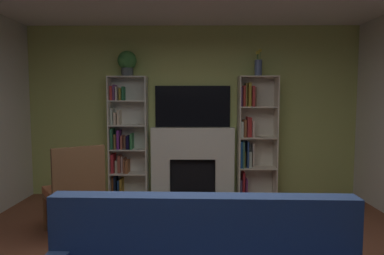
# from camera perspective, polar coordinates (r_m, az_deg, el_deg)

# --- Properties ---
(wall_back_accent) EXTENTS (5.40, 0.06, 2.73)m
(wall_back_accent) POSITION_cam_1_polar(r_m,az_deg,el_deg) (5.53, 0.12, 2.70)
(wall_back_accent) COLOR #B3C367
(wall_back_accent) RESTS_ON ground_plane
(fireplace) EXTENTS (1.43, 0.49, 1.12)m
(fireplace) POSITION_cam_1_polar(r_m,az_deg,el_deg) (5.48, 0.11, -5.59)
(fireplace) COLOR white
(fireplace) RESTS_ON ground_plane
(tv) EXTENTS (1.20, 0.06, 0.66)m
(tv) POSITION_cam_1_polar(r_m,az_deg,el_deg) (5.47, 0.11, 3.55)
(tv) COLOR black
(tv) RESTS_ON fireplace
(bookshelf_left) EXTENTS (0.60, 0.28, 1.92)m
(bookshelf_left) POSITION_cam_1_polar(r_m,az_deg,el_deg) (5.54, -11.20, -2.10)
(bookshelf_left) COLOR silver
(bookshelf_left) RESTS_ON ground_plane
(bookshelf_right) EXTENTS (0.60, 0.32, 1.92)m
(bookshelf_right) POSITION_cam_1_polar(r_m,az_deg,el_deg) (5.49, 10.08, -1.45)
(bookshelf_right) COLOR beige
(bookshelf_right) RESTS_ON ground_plane
(potted_plant) EXTENTS (0.29, 0.29, 0.39)m
(potted_plant) POSITION_cam_1_polar(r_m,az_deg,el_deg) (5.48, -10.84, 10.73)
(potted_plant) COLOR #4B5557
(potted_plant) RESTS_ON bookshelf_left
(vase_with_flowers) EXTENTS (0.11, 0.11, 0.42)m
(vase_with_flowers) POSITION_cam_1_polar(r_m,az_deg,el_deg) (5.46, 11.06, 10.17)
(vase_with_flowers) COLOR slate
(vase_with_flowers) RESTS_ON bookshelf_right
(armchair) EXTENTS (0.80, 0.80, 1.05)m
(armchair) POSITION_cam_1_polar(r_m,az_deg,el_deg) (4.14, -19.05, -9.63)
(armchair) COLOR brown
(armchair) RESTS_ON ground_plane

